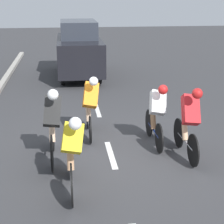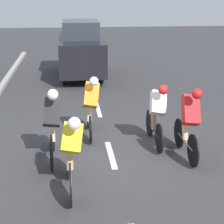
{
  "view_description": "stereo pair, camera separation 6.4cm",
  "coord_description": "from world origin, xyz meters",
  "px_view_note": "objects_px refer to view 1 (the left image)",
  "views": [
    {
      "loc": [
        0.9,
        7.3,
        3.29
      ],
      "look_at": [
        -0.02,
        0.09,
        0.95
      ],
      "focal_mm": 60.0,
      "sensor_mm": 36.0,
      "label": 1
    },
    {
      "loc": [
        0.84,
        7.31,
        3.29
      ],
      "look_at": [
        -0.02,
        0.09,
        0.95
      ],
      "focal_mm": 60.0,
      "sensor_mm": 36.0,
      "label": 2
    }
  ],
  "objects_px": {
    "cyclist_orange": "(90,105)",
    "support_car": "(79,49)",
    "cyclist_black": "(52,124)",
    "cyclist_white": "(157,113)",
    "cyclist_red": "(189,121)",
    "cyclist_yellow": "(72,152)"
  },
  "relations": [
    {
      "from": "cyclist_red",
      "to": "support_car",
      "type": "relative_size",
      "value": 0.37
    },
    {
      "from": "cyclist_black",
      "to": "cyclist_white",
      "type": "bearing_deg",
      "value": -165.81
    },
    {
      "from": "cyclist_orange",
      "to": "cyclist_yellow",
      "type": "bearing_deg",
      "value": 79.24
    },
    {
      "from": "cyclist_orange",
      "to": "support_car",
      "type": "xyz_separation_m",
      "value": [
        -0.05,
        -6.74,
        0.31
      ]
    },
    {
      "from": "cyclist_yellow",
      "to": "cyclist_red",
      "type": "distance_m",
      "value": 2.64
    },
    {
      "from": "support_car",
      "to": "cyclist_black",
      "type": "bearing_deg",
      "value": 83.7
    },
    {
      "from": "cyclist_orange",
      "to": "support_car",
      "type": "height_order",
      "value": "support_car"
    },
    {
      "from": "cyclist_red",
      "to": "cyclist_orange",
      "type": "xyz_separation_m",
      "value": [
        1.9,
        -1.46,
        -0.02
      ]
    },
    {
      "from": "cyclist_red",
      "to": "support_car",
      "type": "distance_m",
      "value": 8.41
    },
    {
      "from": "cyclist_white",
      "to": "cyclist_red",
      "type": "relative_size",
      "value": 1.01
    },
    {
      "from": "cyclist_white",
      "to": "cyclist_red",
      "type": "distance_m",
      "value": 0.89
    },
    {
      "from": "cyclist_black",
      "to": "cyclist_orange",
      "type": "xyz_separation_m",
      "value": [
        -0.84,
        -1.29,
        -0.02
      ]
    },
    {
      "from": "cyclist_white",
      "to": "cyclist_red",
      "type": "height_order",
      "value": "cyclist_red"
    },
    {
      "from": "cyclist_yellow",
      "to": "cyclist_orange",
      "type": "relative_size",
      "value": 1.02
    },
    {
      "from": "cyclist_black",
      "to": "cyclist_red",
      "type": "height_order",
      "value": "cyclist_black"
    },
    {
      "from": "cyclist_yellow",
      "to": "cyclist_white",
      "type": "relative_size",
      "value": 1.02
    },
    {
      "from": "support_car",
      "to": "cyclist_yellow",
      "type": "bearing_deg",
      "value": 86.7
    },
    {
      "from": "cyclist_yellow",
      "to": "cyclist_white",
      "type": "xyz_separation_m",
      "value": [
        -1.9,
        -1.87,
        0.02
      ]
    },
    {
      "from": "cyclist_white",
      "to": "cyclist_yellow",
      "type": "bearing_deg",
      "value": 44.48
    },
    {
      "from": "cyclist_orange",
      "to": "support_car",
      "type": "distance_m",
      "value": 6.75
    },
    {
      "from": "cyclist_black",
      "to": "cyclist_red",
      "type": "relative_size",
      "value": 1.07
    },
    {
      "from": "cyclist_black",
      "to": "support_car",
      "type": "relative_size",
      "value": 0.4
    }
  ]
}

